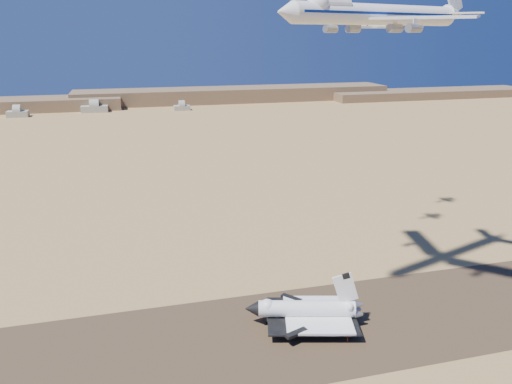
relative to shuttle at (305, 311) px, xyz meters
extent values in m
plane|color=tan|center=(-23.18, -2.97, -4.83)|extent=(1200.00, 1200.00, 0.00)
cube|color=#483624|center=(-23.18, -2.97, -4.80)|extent=(600.00, 50.00, 0.06)
cube|color=brown|center=(96.82, 537.03, 4.17)|extent=(420.00, 60.00, 18.00)
cube|color=brown|center=(376.82, 507.03, 0.67)|extent=(300.00, 60.00, 11.00)
cube|color=#9D998B|center=(-163.18, 467.03, -1.58)|extent=(22.00, 14.00, 6.50)
cube|color=#9D998B|center=(-83.18, 482.03, -1.08)|extent=(30.00, 15.00, 7.50)
cube|color=#9D998B|center=(16.82, 472.03, -2.08)|extent=(19.00, 12.50, 5.50)
cylinder|color=white|center=(0.08, -0.02, 0.68)|extent=(29.72, 12.44, 5.14)
cone|color=black|center=(-16.08, 4.23, 0.68)|extent=(5.24, 5.77, 4.88)
sphere|color=white|center=(-11.47, 3.01, 1.42)|extent=(4.77, 4.77, 4.77)
cube|color=white|center=(3.63, -0.95, -1.43)|extent=(25.14, 26.45, 0.83)
cube|color=black|center=(1.85, -0.49, -1.84)|extent=(32.24, 28.31, 0.46)
cube|color=white|center=(11.62, -3.06, 7.84)|extent=(8.40, 2.79, 10.58)
cylinder|color=gray|center=(-11.47, 3.01, -3.36)|extent=(0.33, 0.33, 2.94)
cylinder|color=black|center=(-11.47, 3.01, -4.32)|extent=(1.08, 0.66, 1.01)
cylinder|color=gray|center=(4.24, -5.86, -3.36)|extent=(0.33, 0.33, 2.94)
cylinder|color=black|center=(4.24, -5.86, -4.32)|extent=(1.08, 0.66, 1.01)
cylinder|color=gray|center=(6.57, 3.02, -3.36)|extent=(0.33, 0.33, 2.94)
cylinder|color=black|center=(6.57, 3.02, -4.32)|extent=(1.08, 0.66, 1.01)
cylinder|color=white|center=(24.13, 11.67, 87.55)|extent=(61.31, 25.17, 5.89)
cone|color=white|center=(-7.79, 1.16, 87.55)|extent=(6.21, 7.04, 5.89)
sphere|color=white|center=(2.27, 4.47, 89.67)|extent=(6.08, 6.08, 6.08)
cube|color=white|center=(30.49, -1.75, 86.45)|extent=(25.67, 25.09, 0.64)
cube|color=white|center=(21.28, 26.23, 86.45)|extent=(12.86, 28.63, 0.64)
cube|color=white|center=(57.49, 16.34, 88.47)|extent=(10.93, 10.52, 0.46)
cube|color=white|center=(53.74, 27.71, 88.47)|extent=(7.03, 10.95, 0.46)
cylinder|color=gray|center=(24.97, 3.22, 83.69)|extent=(5.12, 3.71, 2.39)
cylinder|color=gray|center=(25.81, -5.23, 83.69)|extent=(5.12, 3.71, 2.39)
cylinder|color=gray|center=(19.79, 18.96, 83.69)|extent=(5.12, 3.71, 2.39)
cylinder|color=gray|center=(15.45, 26.26, 83.69)|extent=(5.12, 3.71, 2.39)
imported|color=#BC370B|center=(8.91, -12.12, -3.93)|extent=(0.44, 0.63, 1.68)
imported|color=#BC370B|center=(9.99, -9.42, -3.84)|extent=(0.89, 1.04, 1.86)
imported|color=#BC370B|center=(7.66, -8.83, -3.98)|extent=(1.04, 0.81, 1.58)
cylinder|color=white|center=(44.58, 54.38, 84.86)|extent=(11.75, 3.41, 1.36)
cone|color=black|center=(37.67, 53.14, 84.86)|extent=(2.72, 1.70, 1.27)
sphere|color=black|center=(41.70, 53.86, 85.35)|extent=(1.36, 1.36, 1.36)
cube|color=white|center=(45.53, 54.55, 84.66)|extent=(4.74, 8.28, 0.24)
cube|color=white|center=(49.37, 55.24, 84.86)|extent=(2.97, 5.18, 0.19)
cube|color=white|center=(49.56, 55.28, 86.22)|extent=(2.94, 0.76, 3.30)
cylinder|color=white|center=(65.53, 74.13, 87.80)|extent=(11.91, 4.77, 1.40)
cone|color=black|center=(58.62, 72.07, 87.80)|extent=(2.86, 1.99, 1.30)
sphere|color=black|center=(62.65, 73.27, 88.30)|extent=(1.40, 1.40, 1.40)
cube|color=white|center=(66.49, 74.41, 87.60)|extent=(5.64, 8.67, 0.25)
cube|color=white|center=(70.33, 75.56, 87.80)|extent=(3.54, 5.42, 0.20)
cube|color=white|center=(70.52, 75.61, 89.20)|extent=(2.97, 1.10, 3.39)
camera|label=1|loc=(-49.71, -128.22, 82.20)|focal=35.00mm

